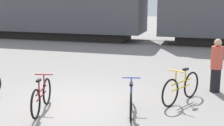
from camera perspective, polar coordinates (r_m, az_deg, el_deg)
The scene contains 7 objects.
ground_plane at distance 8.32m, azimuth -7.14°, elevation -7.54°, with size 80.00×80.00×0.00m, color gray.
rail_near at distance 19.19m, azimuth 6.82°, elevation 3.54°, with size 65.97×0.07×0.01m, color #4C4238.
rail_far at distance 20.59m, azimuth 7.51°, elevation 4.09°, with size 65.97×0.07×0.01m, color #4C4238.
bicycle_maroon at distance 7.89m, azimuth -12.75°, elevation -5.98°, with size 0.51×1.67×0.88m.
bicycle_blue at distance 7.61m, azimuth 3.51°, elevation -6.55°, with size 0.51×1.69×0.82m.
bicycle_yellow at distance 8.53m, azimuth 12.54°, elevation -4.48°, with size 0.86×1.62×0.93m.
person_in_red at distance 9.65m, azimuth 18.55°, elevation -0.48°, with size 0.34×0.34×1.59m.
Camera 1 is at (3.21, -7.17, 2.75)m, focal length 50.00 mm.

